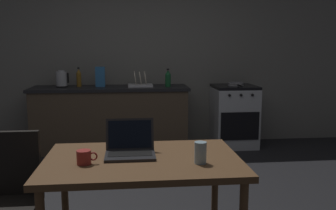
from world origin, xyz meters
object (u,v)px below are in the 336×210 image
(electric_kettle, at_px, (62,79))
(dish_rack, at_px, (140,83))
(stove_oven, at_px, (234,116))
(dining_table, at_px, (143,169))
(frying_pan, at_px, (236,84))
(bottle_b, at_px, (79,78))
(cereal_box, at_px, (100,77))
(chair, at_px, (7,194))
(coffee_mug, at_px, (84,157))
(bottle, at_px, (168,78))
(drinking_glass, at_px, (200,153))
(laptop, at_px, (130,148))

(electric_kettle, bearing_deg, dish_rack, 0.00)
(stove_oven, bearing_deg, dining_table, -116.70)
(frying_pan, bearing_deg, bottle_b, 177.18)
(electric_kettle, bearing_deg, cereal_box, 2.21)
(chair, xyz_separation_m, frying_pan, (2.28, 2.79, 0.39))
(coffee_mug, relative_size, cereal_box, 0.45)
(stove_oven, xyz_separation_m, dining_table, (-1.42, -2.83, 0.22))
(frying_pan, xyz_separation_m, cereal_box, (-1.92, 0.05, 0.11))
(bottle, height_order, coffee_mug, bottle)
(dining_table, bearing_deg, drinking_glass, -22.76)
(drinking_glass, bearing_deg, frying_pan, 69.79)
(chair, distance_m, cereal_box, 2.91)
(dining_table, bearing_deg, frying_pan, 62.96)
(coffee_mug, bearing_deg, laptop, 29.77)
(bottle, xyz_separation_m, drinking_glass, (-0.11, -2.93, -0.20))
(drinking_glass, xyz_separation_m, cereal_box, (-0.83, 3.00, 0.22))
(dining_table, bearing_deg, stove_oven, 63.30)
(frying_pan, height_order, coffee_mug, frying_pan)
(dining_table, height_order, drinking_glass, drinking_glass)
(laptop, height_order, drinking_glass, laptop)
(stove_oven, relative_size, coffee_mug, 7.09)
(bottle, height_order, dish_rack, bottle)
(cereal_box, relative_size, dish_rack, 0.81)
(stove_oven, height_order, electric_kettle, electric_kettle)
(dining_table, xyz_separation_m, bottle, (0.45, 2.78, 0.34))
(laptop, distance_m, bottle_b, 2.94)
(laptop, bearing_deg, dish_rack, 80.27)
(drinking_glass, relative_size, cereal_box, 0.48)
(chair, relative_size, bottle_b, 3.39)
(dining_table, relative_size, cereal_box, 4.47)
(laptop, height_order, bottle, bottle)
(cereal_box, bearing_deg, chair, -97.35)
(coffee_mug, bearing_deg, dining_table, 14.19)
(coffee_mug, height_order, dish_rack, dish_rack)
(electric_kettle, bearing_deg, stove_oven, -0.06)
(drinking_glass, bearing_deg, cereal_box, 105.45)
(stove_oven, bearing_deg, electric_kettle, 179.94)
(chair, xyz_separation_m, dish_rack, (0.92, 2.82, 0.41))
(coffee_mug, bearing_deg, cereal_box, 92.57)
(laptop, xyz_separation_m, electric_kettle, (-0.92, 2.77, 0.22))
(coffee_mug, distance_m, dish_rack, 2.96)
(electric_kettle, height_order, bottle, bottle)
(laptop, distance_m, dish_rack, 2.77)
(stove_oven, bearing_deg, bottle, -177.20)
(bottle_b, bearing_deg, cereal_box, -11.36)
(coffee_mug, bearing_deg, frying_pan, 58.36)
(dining_table, relative_size, coffee_mug, 9.88)
(stove_oven, relative_size, laptop, 2.78)
(laptop, bearing_deg, chair, 177.48)
(dish_rack, bearing_deg, bottle_b, 174.63)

